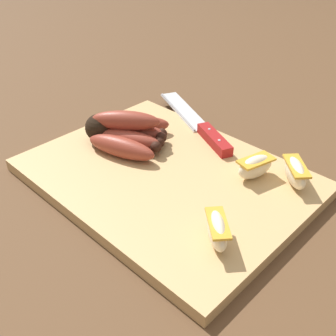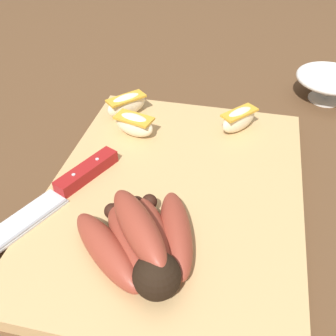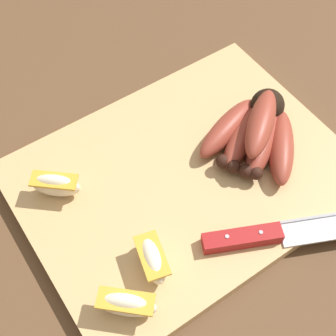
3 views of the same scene
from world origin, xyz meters
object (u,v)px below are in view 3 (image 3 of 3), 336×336
Objects in this scene: banana_bunch at (256,131)px; apple_wedge_far at (56,185)px; apple_wedge_middle at (126,304)px; apple_wedge_near at (152,259)px; chefs_knife at (279,233)px.

banana_bunch is 0.28m from apple_wedge_far.
apple_wedge_middle is 1.05× the size of apple_wedge_far.
banana_bunch reaches higher than apple_wedge_near.
apple_wedge_far is (-0.20, 0.21, 0.01)m from chefs_knife.
banana_bunch reaches higher than chefs_knife.
apple_wedge_middle is (-0.21, 0.03, 0.01)m from chefs_knife.
apple_wedge_far is (0.01, 0.18, 0.00)m from apple_wedge_middle.
banana_bunch is 2.51× the size of apple_wedge_far.
chefs_knife is 0.29m from apple_wedge_far.
apple_wedge_middle is (-0.28, -0.11, -0.00)m from banana_bunch.
apple_wedge_middle reaches higher than chefs_knife.
banana_bunch is at bearing 62.13° from chefs_knife.
banana_bunch is 0.61× the size of chefs_knife.
apple_wedge_middle is at bearing 172.65° from chefs_knife.
banana_bunch is 0.24m from apple_wedge_near.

